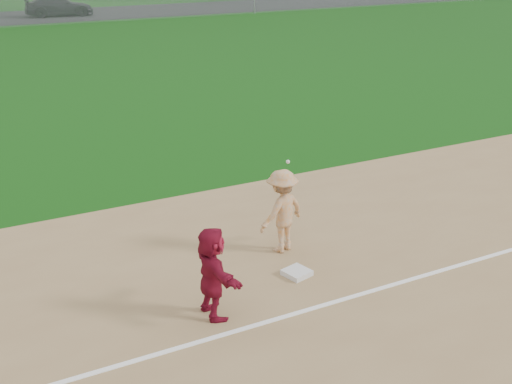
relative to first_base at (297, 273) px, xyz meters
name	(u,v)px	position (x,y,z in m)	size (l,w,h in m)	color
ground	(295,287)	(-0.23, -0.31, -0.07)	(160.00, 160.00, 0.00)	#0F430C
foul_line	(319,307)	(-0.23, -1.11, -0.04)	(60.00, 0.10, 0.01)	white
first_base	(297,273)	(0.00, 0.00, 0.00)	(0.44, 0.44, 0.10)	silver
base_runner	(212,273)	(-1.91, -0.51, 0.74)	(1.46, 0.47, 1.58)	maroon
car_right	(59,6)	(5.04, 44.99, 0.70)	(2.14, 5.25, 1.52)	black
first_base_play	(282,211)	(0.27, 1.04, 0.79)	(1.22, 1.11, 2.12)	#A3A3A6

